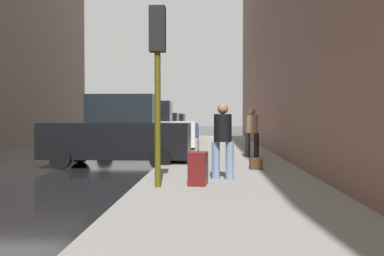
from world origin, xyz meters
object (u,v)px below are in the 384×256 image
at_px(pedestrian_in_jeans, 223,137).
at_px(rolling_suitcase, 198,168).
at_px(parked_white_van, 144,129).
at_px(duffel_bag, 256,164).
at_px(fire_hydrant, 178,148).
at_px(parked_red_hatchback, 158,130).
at_px(parked_black_suv, 119,133).
at_px(parked_blue_sedan, 169,127).
at_px(pedestrian_in_tan_coat, 252,130).
at_px(traffic_light, 158,57).

bearing_deg(pedestrian_in_jeans, rolling_suitcase, -123.76).
xyz_separation_m(parked_white_van, duffel_bag, (4.14, -7.18, -0.74)).
bearing_deg(fire_hydrant, parked_red_hatchback, 100.84).
relative_size(parked_black_suv, parked_blue_sedan, 1.08).
bearing_deg(parked_white_van, pedestrian_in_jeans, -70.75).
bearing_deg(parked_blue_sedan, pedestrian_in_tan_coat, -74.03).
bearing_deg(parked_blue_sedan, parked_white_van, -90.00).
bearing_deg(traffic_light, fire_hydrant, 90.48).
height_order(pedestrian_in_tan_coat, duffel_bag, pedestrian_in_tan_coat).
bearing_deg(rolling_suitcase, traffic_light, -158.54).
height_order(parked_black_suv, duffel_bag, parked_black_suv).
height_order(parked_black_suv, fire_hydrant, parked_black_suv).
bearing_deg(rolling_suitcase, parked_white_van, 104.98).
bearing_deg(rolling_suitcase, duffel_bag, 61.54).
bearing_deg(fire_hydrant, rolling_suitcase, -81.52).
distance_m(parked_white_van, rolling_suitcase, 10.28).
bearing_deg(duffel_bag, parked_black_suv, 155.57).
height_order(pedestrian_in_jeans, pedestrian_in_tan_coat, same).
relative_size(parked_blue_sedan, fire_hydrant, 6.06).
bearing_deg(duffel_bag, pedestrian_in_jeans, -116.11).
bearing_deg(parked_blue_sedan, traffic_light, -85.14).
xyz_separation_m(fire_hydrant, rolling_suitcase, (0.85, -5.71, -0.01)).
bearing_deg(parked_red_hatchback, rolling_suitcase, -80.04).
bearing_deg(parked_white_van, duffel_bag, -60.04).
distance_m(parked_red_hatchback, traffic_light, 15.67).
height_order(parked_white_van, pedestrian_in_jeans, parked_white_van).
height_order(parked_black_suv, parked_red_hatchback, parked_black_suv).
distance_m(pedestrian_in_jeans, rolling_suitcase, 1.14).
xyz_separation_m(parked_black_suv, pedestrian_in_tan_coat, (4.38, 1.59, 0.07)).
bearing_deg(pedestrian_in_jeans, parked_black_suv, 129.81).
height_order(parked_white_van, parked_blue_sedan, parked_white_van).
xyz_separation_m(parked_black_suv, rolling_suitcase, (2.65, -4.62, -0.54)).
relative_size(parked_black_suv, pedestrian_in_jeans, 2.70).
xyz_separation_m(parked_white_van, fire_hydrant, (1.80, -4.21, -0.54)).
relative_size(fire_hydrant, pedestrian_in_jeans, 0.41).
distance_m(parked_white_van, parked_blue_sedan, 11.59).
distance_m(rolling_suitcase, duffel_bag, 3.12).
bearing_deg(rolling_suitcase, parked_red_hatchback, 99.96).
bearing_deg(rolling_suitcase, parked_black_suv, 119.89).
distance_m(traffic_light, pedestrian_in_jeans, 2.40).
xyz_separation_m(parked_blue_sedan, duffel_bag, (4.14, -18.77, -0.56)).
bearing_deg(duffel_bag, traffic_light, -126.81).
distance_m(parked_blue_sedan, pedestrian_in_jeans, 20.96).
bearing_deg(parked_black_suv, pedestrian_in_tan_coat, 20.00).
bearing_deg(duffel_bag, parked_blue_sedan, 102.44).
relative_size(parked_blue_sedan, pedestrian_in_jeans, 2.50).
xyz_separation_m(parked_black_suv, duffel_bag, (4.14, -1.88, -0.74)).
relative_size(parked_red_hatchback, rolling_suitcase, 4.05).
xyz_separation_m(traffic_light, rolling_suitcase, (0.80, 0.31, -2.27)).
xyz_separation_m(parked_blue_sedan, traffic_light, (1.85, -21.82, 1.91)).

